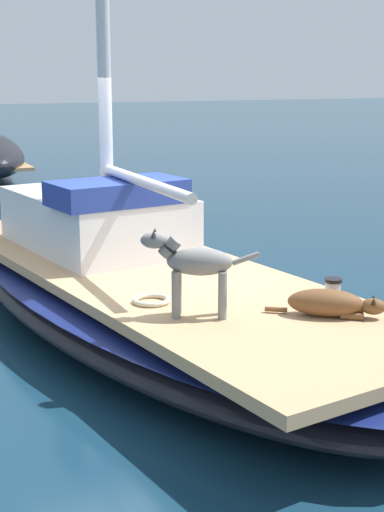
{
  "coord_description": "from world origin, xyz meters",
  "views": [
    {
      "loc": [
        -2.63,
        -6.83,
        2.54
      ],
      "look_at": [
        0.0,
        -1.0,
        1.01
      ],
      "focal_mm": 53.65,
      "sensor_mm": 36.0,
      "label": 1
    }
  ],
  "objects_px": {
    "dog_grey": "(194,265)",
    "dog_brown": "(330,303)",
    "deck_winch": "(333,291)",
    "coiled_rope": "(151,300)",
    "sailboat_main": "(151,300)"
  },
  "relations": [
    {
      "from": "dog_grey",
      "to": "deck_winch",
      "type": "height_order",
      "value": "dog_grey"
    },
    {
      "from": "dog_grey",
      "to": "dog_brown",
      "type": "bearing_deg",
      "value": -24.58
    },
    {
      "from": "deck_winch",
      "to": "coiled_rope",
      "type": "xyz_separation_m",
      "value": [
        -1.39,
        0.62,
        -0.08
      ]
    },
    {
      "from": "deck_winch",
      "to": "coiled_rope",
      "type": "bearing_deg",
      "value": 155.9
    },
    {
      "from": "sailboat_main",
      "to": "coiled_rope",
      "type": "relative_size",
      "value": 23.25
    },
    {
      "from": "sailboat_main",
      "to": "dog_grey",
      "type": "bearing_deg",
      "value": -98.46
    },
    {
      "from": "dog_brown",
      "to": "deck_winch",
      "type": "height_order",
      "value": "dog_brown"
    },
    {
      "from": "dog_brown",
      "to": "deck_winch",
      "type": "distance_m",
      "value": 0.38
    },
    {
      "from": "sailboat_main",
      "to": "dog_brown",
      "type": "height_order",
      "value": "dog_brown"
    },
    {
      "from": "dog_grey",
      "to": "coiled_rope",
      "type": "distance_m",
      "value": 0.65
    },
    {
      "from": "dog_grey",
      "to": "dog_brown",
      "type": "xyz_separation_m",
      "value": [
        0.98,
        -0.45,
        -0.32
      ]
    },
    {
      "from": "coiled_rope",
      "to": "deck_winch",
      "type": "bearing_deg",
      "value": -24.1
    },
    {
      "from": "dog_brown",
      "to": "deck_winch",
      "type": "xyz_separation_m",
      "value": [
        0.23,
        0.3,
        -0.01
      ]
    },
    {
      "from": "dog_grey",
      "to": "deck_winch",
      "type": "distance_m",
      "value": 1.27
    },
    {
      "from": "dog_grey",
      "to": "coiled_rope",
      "type": "relative_size",
      "value": 2.68
    }
  ]
}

